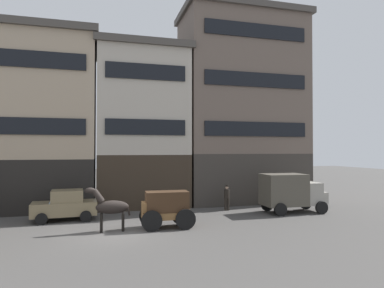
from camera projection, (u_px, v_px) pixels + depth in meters
The scene contains 10 objects.
ground_plane at pixel (113, 234), 17.05m from camera, with size 120.00×120.00×0.00m, color #4C4947.
building_center_left at pixel (47, 120), 24.60m from camera, with size 7.26×6.09×12.80m.
building_center_right at pixel (142, 126), 26.37m from camera, with size 7.18×6.09×12.21m.
building_far_right at pixel (242, 106), 28.60m from camera, with size 10.45×6.09×15.84m.
cargo_wagon at pixel (166, 207), 18.37m from camera, with size 2.95×1.60×1.98m.
draft_horse at pixel (110, 207), 17.61m from camera, with size 2.35×0.66×2.30m.
delivery_truck_far at pixel (291, 192), 22.86m from camera, with size 4.39×2.21×2.62m.
sedan_dark at pixel (65, 205), 20.27m from camera, with size 3.80×2.06×1.83m.
pedestrian_officer at pixel (227, 196), 23.67m from camera, with size 0.39×0.39×1.79m.
fire_hydrant_curbside at pixel (151, 207), 22.35m from camera, with size 0.24×0.24×0.83m.
Camera 1 is at (-0.59, -17.58, 4.24)m, focal length 31.57 mm.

